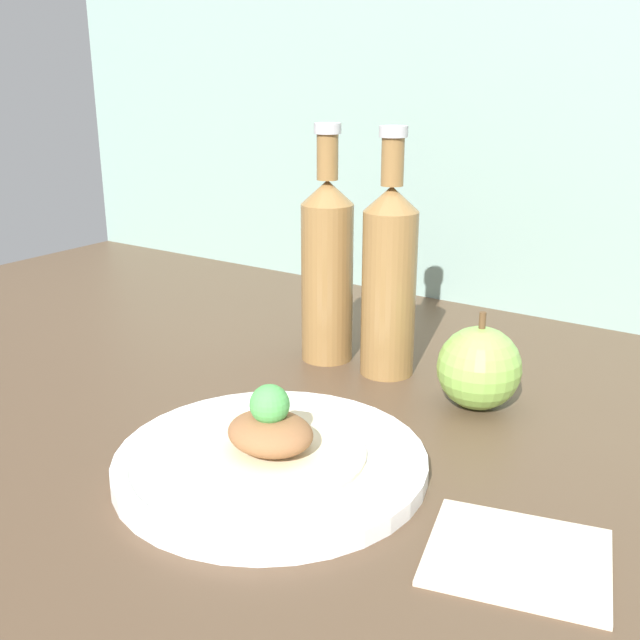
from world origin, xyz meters
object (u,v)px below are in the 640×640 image
object	(u,v)px
cider_bottle_right	(389,277)
apple	(479,368)
plate	(271,460)
plated_food	(270,436)
cider_bottle_left	(327,266)

from	to	relation	value
cider_bottle_right	apple	xyz separation A→B (cm)	(12.72, -3.07, -7.32)
apple	plate	bearing A→B (deg)	-113.36
plated_food	cider_bottle_right	distance (cm)	27.54
cider_bottle_left	cider_bottle_right	bearing A→B (deg)	0.00
plated_food	apple	size ratio (longest dim) A/B	1.62
cider_bottle_right	apple	size ratio (longest dim) A/B	2.70
plated_food	cider_bottle_right	bearing A→B (deg)	96.08
cider_bottle_left	apple	xyz separation A→B (cm)	(21.25, -3.07, -7.32)
plated_food	cider_bottle_left	world-z (taller)	cider_bottle_left
plate	cider_bottle_right	world-z (taller)	cider_bottle_right
cider_bottle_left	plated_food	bearing A→B (deg)	-66.58
plate	cider_bottle_left	xyz separation A→B (cm)	(-11.30, 26.09, 10.76)
plate	cider_bottle_right	xyz separation A→B (cm)	(-2.78, 26.09, 10.76)
plate	apple	bearing A→B (deg)	66.64
plated_food	cider_bottle_left	distance (cm)	29.64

